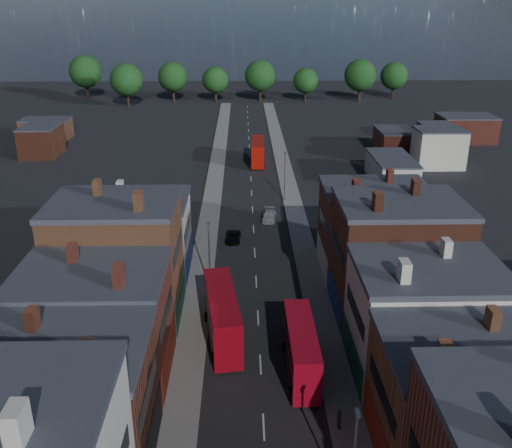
{
  "coord_description": "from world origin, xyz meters",
  "views": [
    {
      "loc": [
        -1.4,
        -26.75,
        30.75
      ],
      "look_at": [
        0.0,
        33.02,
        6.79
      ],
      "focal_mm": 40.0,
      "sensor_mm": 36.0,
      "label": 1
    }
  ],
  "objects_px": {
    "bus_1": "(301,349)",
    "bus_2": "(258,151)",
    "car_2": "(233,237)",
    "ped_3": "(339,419)",
    "bus_0": "(222,316)",
    "car_3": "(269,216)"
  },
  "relations": [
    {
      "from": "bus_0",
      "to": "ped_3",
      "type": "bearing_deg",
      "value": -61.07
    },
    {
      "from": "bus_1",
      "to": "car_3",
      "type": "relative_size",
      "value": 2.23
    },
    {
      "from": "bus_0",
      "to": "car_3",
      "type": "bearing_deg",
      "value": 71.85
    },
    {
      "from": "bus_2",
      "to": "bus_1",
      "type": "bearing_deg",
      "value": -86.81
    },
    {
      "from": "bus_0",
      "to": "car_3",
      "type": "distance_m",
      "value": 32.12
    },
    {
      "from": "bus_1",
      "to": "bus_0",
      "type": "bearing_deg",
      "value": 143.19
    },
    {
      "from": "ped_3",
      "to": "car_2",
      "type": "bearing_deg",
      "value": 9.75
    },
    {
      "from": "car_2",
      "to": "ped_3",
      "type": "height_order",
      "value": "ped_3"
    },
    {
      "from": "bus_2",
      "to": "car_2",
      "type": "relative_size",
      "value": 2.61
    },
    {
      "from": "bus_1",
      "to": "bus_2",
      "type": "bearing_deg",
      "value": 91.35
    },
    {
      "from": "car_3",
      "to": "bus_0",
      "type": "bearing_deg",
      "value": -95.31
    },
    {
      "from": "bus_2",
      "to": "ped_3",
      "type": "bearing_deg",
      "value": -85.27
    },
    {
      "from": "bus_2",
      "to": "car_3",
      "type": "relative_size",
      "value": 2.35
    },
    {
      "from": "bus_0",
      "to": "bus_2",
      "type": "relative_size",
      "value": 1.08
    },
    {
      "from": "bus_2",
      "to": "car_2",
      "type": "xyz_separation_m",
      "value": [
        -4.33,
        -38.02,
        -1.91
      ]
    },
    {
      "from": "ped_3",
      "to": "bus_0",
      "type": "bearing_deg",
      "value": 33.07
    },
    {
      "from": "bus_1",
      "to": "car_2",
      "type": "height_order",
      "value": "bus_1"
    },
    {
      "from": "car_2",
      "to": "car_3",
      "type": "relative_size",
      "value": 0.9
    },
    {
      "from": "car_2",
      "to": "bus_1",
      "type": "bearing_deg",
      "value": -75.03
    },
    {
      "from": "bus_1",
      "to": "car_3",
      "type": "height_order",
      "value": "bus_1"
    },
    {
      "from": "car_2",
      "to": "car_3",
      "type": "xyz_separation_m",
      "value": [
        5.17,
        7.67,
        0.09
      ]
    },
    {
      "from": "car_2",
      "to": "car_3",
      "type": "height_order",
      "value": "car_3"
    }
  ]
}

